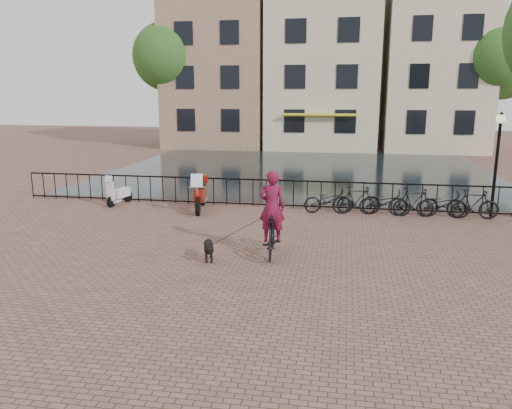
% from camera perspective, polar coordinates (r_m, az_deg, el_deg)
% --- Properties ---
extents(ground, '(100.00, 100.00, 0.00)m').
position_cam_1_polar(ground, '(10.85, -2.81, -9.64)').
color(ground, brown).
rests_on(ground, ground).
extents(canal_water, '(20.00, 20.00, 0.00)m').
position_cam_1_polar(canal_water, '(27.49, 5.23, 3.98)').
color(canal_water, black).
rests_on(canal_water, ground).
extents(railing, '(20.00, 0.05, 1.02)m').
position_cam_1_polar(railing, '(18.29, 2.74, 1.24)').
color(railing, black).
rests_on(railing, ground).
extents(canal_house_left, '(7.50, 9.00, 12.80)m').
position_cam_1_polar(canal_house_left, '(41.03, -3.87, 15.80)').
color(canal_house_left, '#876C4E').
rests_on(canal_house_left, ground).
extents(canal_house_mid, '(8.00, 9.50, 11.80)m').
position_cam_1_polar(canal_house_mid, '(39.86, 7.78, 15.09)').
color(canal_house_mid, '#C6B795').
rests_on(canal_house_mid, ground).
extents(canal_house_right, '(7.00, 9.00, 13.30)m').
position_cam_1_polar(canal_house_right, '(40.35, 19.67, 15.53)').
color(canal_house_right, '#BEA68D').
rests_on(canal_house_right, ground).
extents(tree_far_left, '(5.04, 5.04, 9.27)m').
position_cam_1_polar(tree_far_left, '(39.19, -10.16, 16.27)').
color(tree_far_left, black).
rests_on(tree_far_left, ground).
extents(tree_far_right, '(4.76, 4.76, 8.76)m').
position_cam_1_polar(tree_far_right, '(38.12, 25.75, 14.79)').
color(tree_far_right, black).
rests_on(tree_far_right, ground).
extents(lamp_post, '(0.30, 0.30, 3.45)m').
position_cam_1_polar(lamp_post, '(18.15, 25.92, 5.90)').
color(lamp_post, black).
rests_on(lamp_post, ground).
extents(cyclist, '(0.86, 1.93, 2.59)m').
position_cam_1_polar(cyclist, '(12.74, 1.82, -1.58)').
color(cyclist, black).
rests_on(cyclist, ground).
extents(dog, '(0.51, 0.89, 0.57)m').
position_cam_1_polar(dog, '(12.56, -5.43, -5.15)').
color(dog, black).
rests_on(dog, ground).
extents(motorcycle, '(0.84, 2.14, 1.49)m').
position_cam_1_polar(motorcycle, '(17.86, -6.39, 1.69)').
color(motorcycle, '#97170B').
rests_on(motorcycle, ground).
extents(scooter, '(0.64, 1.36, 1.21)m').
position_cam_1_polar(scooter, '(19.40, -15.38, 1.77)').
color(scooter, silver).
rests_on(scooter, ground).
extents(parked_bike_0, '(1.79, 0.87, 0.90)m').
position_cam_1_polar(parked_bike_0, '(17.57, 8.31, 0.48)').
color(parked_bike_0, black).
rests_on(parked_bike_0, ground).
extents(parked_bike_1, '(1.71, 0.66, 1.00)m').
position_cam_1_polar(parked_bike_1, '(17.56, 11.42, 0.52)').
color(parked_bike_1, black).
rests_on(parked_bike_1, ground).
extents(parked_bike_2, '(1.75, 0.71, 0.90)m').
position_cam_1_polar(parked_bike_2, '(17.63, 14.50, 0.24)').
color(parked_bike_2, black).
rests_on(parked_bike_2, ground).
extents(parked_bike_3, '(1.69, 0.57, 1.00)m').
position_cam_1_polar(parked_bike_3, '(17.72, 17.56, 0.28)').
color(parked_bike_3, black).
rests_on(parked_bike_3, ground).
extents(parked_bike_4, '(1.72, 0.62, 0.90)m').
position_cam_1_polar(parked_bike_4, '(17.88, 20.57, 0.01)').
color(parked_bike_4, black).
rests_on(parked_bike_4, ground).
extents(parked_bike_5, '(1.67, 0.50, 1.00)m').
position_cam_1_polar(parked_bike_5, '(18.07, 23.54, 0.04)').
color(parked_bike_5, black).
rests_on(parked_bike_5, ground).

